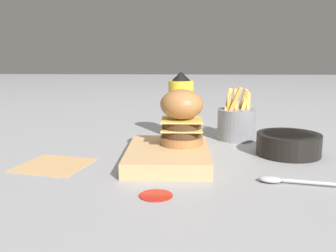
# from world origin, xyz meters

# --- Properties ---
(ground_plane) EXTENTS (6.00, 6.00, 0.00)m
(ground_plane) POSITION_xyz_m (0.00, 0.00, 0.00)
(ground_plane) COLOR gray
(serving_board) EXTENTS (0.26, 0.18, 0.03)m
(serving_board) POSITION_xyz_m (-0.06, 0.08, 0.02)
(serving_board) COLOR tan
(serving_board) RESTS_ON ground_plane
(burger) EXTENTS (0.10, 0.10, 0.13)m
(burger) POSITION_xyz_m (-0.02, 0.05, 0.10)
(burger) COLOR #9E6638
(burger) RESTS_ON serving_board
(ketchup_bottle) EXTENTS (0.07, 0.07, 0.19)m
(ketchup_bottle) POSITION_xyz_m (0.21, 0.05, 0.09)
(ketchup_bottle) COLOR yellow
(ketchup_bottle) RESTS_ON ground_plane
(fries_basket) EXTENTS (0.10, 0.10, 0.15)m
(fries_basket) POSITION_xyz_m (0.18, -0.10, 0.05)
(fries_basket) COLOR slate
(fries_basket) RESTS_ON ground_plane
(side_bowl) EXTENTS (0.15, 0.15, 0.05)m
(side_bowl) POSITION_xyz_m (0.02, -0.21, 0.03)
(side_bowl) COLOR black
(side_bowl) RESTS_ON ground_plane
(spoon) EXTENTS (0.06, 0.17, 0.01)m
(spoon) POSITION_xyz_m (-0.19, -0.15, 0.01)
(spoon) COLOR #B2B2B7
(spoon) RESTS_ON ground_plane
(ketchup_puddle) EXTENTS (0.06, 0.06, 0.00)m
(ketchup_puddle) POSITION_xyz_m (-0.26, 0.09, 0.00)
(ketchup_puddle) COLOR #B21E14
(ketchup_puddle) RESTS_ON ground_plane
(parchment_square) EXTENTS (0.17, 0.17, 0.00)m
(parchment_square) POSITION_xyz_m (-0.09, 0.32, 0.00)
(parchment_square) COLOR tan
(parchment_square) RESTS_ON ground_plane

